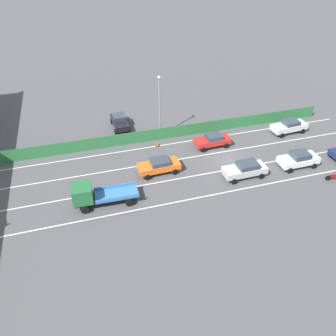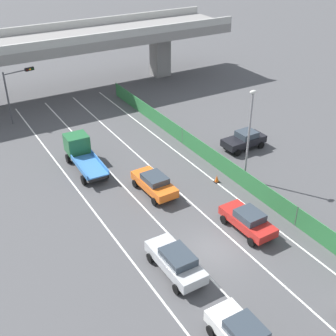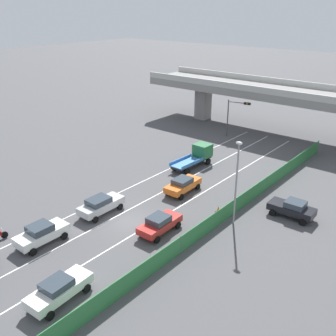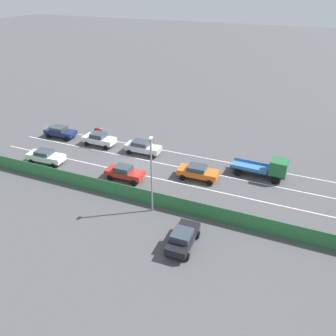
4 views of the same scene
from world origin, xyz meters
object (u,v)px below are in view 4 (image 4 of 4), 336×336
(car_sedan_red, at_px, (124,172))
(car_taxi_orange, at_px, (198,172))
(car_hatchback_white, at_px, (46,156))
(traffic_cone, at_px, (170,198))
(motorcycle, at_px, (99,131))
(parked_sedan_dark, at_px, (183,238))
(flatbed_truck_blue, at_px, (269,168))
(street_lamp, at_px, (151,168))
(car_sedan_silver, at_px, (143,147))
(car_sedan_navy, at_px, (60,131))
(car_sedan_white, at_px, (99,139))

(car_sedan_red, relative_size, car_taxi_orange, 0.96)
(car_hatchback_white, xyz_separation_m, traffic_cone, (1.63, 17.07, -0.62))
(motorcycle, bearing_deg, car_sedan_red, 44.84)
(motorcycle, relative_size, parked_sedan_dark, 0.45)
(flatbed_truck_blue, xyz_separation_m, motorcycle, (-3.27, -24.59, -0.81))
(motorcycle, relative_size, street_lamp, 0.24)
(parked_sedan_dark, bearing_deg, car_sedan_silver, -142.61)
(car_sedan_silver, relative_size, car_sedan_navy, 1.03)
(car_sedan_navy, height_order, flatbed_truck_blue, flatbed_truck_blue)
(car_sedan_white, xyz_separation_m, parked_sedan_dark, (14.27, 17.45, -0.03))
(car_sedan_white, relative_size, car_taxi_orange, 0.97)
(car_sedan_red, bearing_deg, car_taxi_orange, 113.33)
(car_sedan_red, bearing_deg, flatbed_truck_blue, 113.85)
(car_sedan_white, bearing_deg, traffic_cone, 58.55)
(car_taxi_orange, bearing_deg, traffic_cone, -13.10)
(car_hatchback_white, distance_m, motorcycle, 10.24)
(traffic_cone, bearing_deg, parked_sedan_dark, 31.81)
(car_sedan_navy, xyz_separation_m, traffic_cone, (8.61, 20.46, -0.57))
(car_sedan_silver, relative_size, car_sedan_red, 1.06)
(car_sedan_navy, height_order, street_lamp, street_lamp)
(car_sedan_silver, height_order, street_lamp, street_lamp)
(flatbed_truck_blue, distance_m, street_lamp, 14.70)
(car_sedan_navy, xyz_separation_m, parked_sedan_dark, (14.41, 24.06, 0.05))
(car_taxi_orange, bearing_deg, car_sedan_navy, -98.81)
(car_sedan_red, relative_size, motorcycle, 2.30)
(car_hatchback_white, bearing_deg, car_sedan_silver, 125.23)
(car_sedan_red, xyz_separation_m, car_sedan_navy, (-6.62, -14.13, -0.02))
(car_sedan_red, relative_size, car_sedan_navy, 0.97)
(flatbed_truck_blue, height_order, parked_sedan_dark, flatbed_truck_blue)
(car_sedan_red, xyz_separation_m, flatbed_truck_blue, (-6.55, 14.82, 0.37))
(car_sedan_navy, bearing_deg, flatbed_truck_blue, 89.88)
(car_taxi_orange, relative_size, car_hatchback_white, 0.96)
(traffic_cone, bearing_deg, car_hatchback_white, -95.44)
(street_lamp, bearing_deg, car_taxi_orange, 164.07)
(flatbed_truck_blue, xyz_separation_m, street_lamp, (10.76, -9.40, 3.46))
(car_taxi_orange, bearing_deg, car_sedan_red, -66.67)
(car_sedan_red, height_order, car_taxi_orange, car_sedan_red)
(car_hatchback_white, distance_m, traffic_cone, 17.16)
(car_hatchback_white, bearing_deg, flatbed_truck_blue, 105.15)
(flatbed_truck_blue, bearing_deg, car_hatchback_white, -74.85)
(car_sedan_navy, bearing_deg, traffic_cone, 67.18)
(motorcycle, bearing_deg, car_sedan_white, 33.93)
(street_lamp, relative_size, traffic_cone, 12.36)
(car_sedan_silver, xyz_separation_m, car_sedan_navy, (-0.10, -13.12, -0.07))
(car_sedan_white, xyz_separation_m, car_sedan_red, (6.48, 7.52, -0.05))
(car_taxi_orange, distance_m, flatbed_truck_blue, 7.99)
(car_sedan_red, xyz_separation_m, parked_sedan_dark, (7.80, 9.93, 0.03))
(car_sedan_red, xyz_separation_m, car_taxi_orange, (-3.26, 7.55, 0.01))
(car_sedan_red, bearing_deg, street_lamp, 52.23)
(car_sedan_navy, height_order, traffic_cone, car_sedan_navy)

